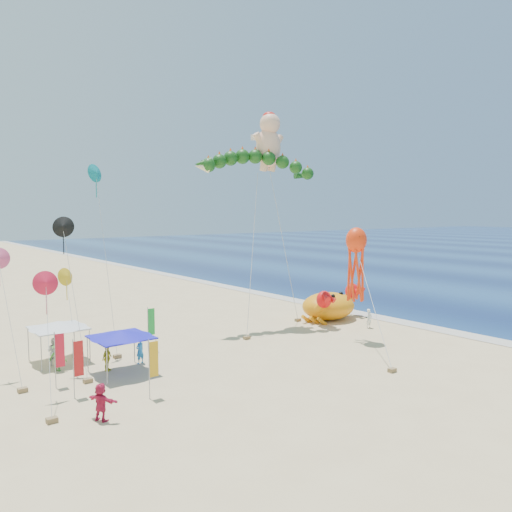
{
  "coord_description": "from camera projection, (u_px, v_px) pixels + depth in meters",
  "views": [
    {
      "loc": [
        -25.68,
        -27.87,
        9.84
      ],
      "look_at": [
        -2.0,
        2.0,
        6.5
      ],
      "focal_mm": 35.0,
      "sensor_mm": 36.0,
      "label": 1
    }
  ],
  "objects": [
    {
      "name": "cherub_kite",
      "position": [
        269.0,
        140.0,
        43.57
      ],
      "size": [
        3.61,
        2.71,
        18.56
      ],
      "color": "#FABC98",
      "rests_on": "ground"
    },
    {
      "name": "canopy_white",
      "position": [
        58.0,
        325.0,
        32.84
      ],
      "size": [
        3.6,
        3.6,
        2.71
      ],
      "color": "gray",
      "rests_on": "ground"
    },
    {
      "name": "octopus_kite",
      "position": [
        356.0,
        259.0,
        38.06
      ],
      "size": [
        5.41,
        7.6,
        8.7
      ],
      "color": "#FE360D",
      "rests_on": "ground"
    },
    {
      "name": "foam_strip",
      "position": [
        388.0,
        319.0,
        45.94
      ],
      "size": [
        320.0,
        320.0,
        0.0
      ],
      "primitive_type": "plane",
      "color": "silver",
      "rests_on": "ground"
    },
    {
      "name": "canopy_blue",
      "position": [
        121.0,
        334.0,
        30.42
      ],
      "size": [
        3.66,
        3.66,
        2.71
      ],
      "color": "gray",
      "rests_on": "ground"
    },
    {
      "name": "dragon_kite",
      "position": [
        256.0,
        167.0,
        42.15
      ],
      "size": [
        10.74,
        5.58,
        14.84
      ],
      "color": "#123F11",
      "rests_on": "ground"
    },
    {
      "name": "small_kites",
      "position": [
        59.0,
        255.0,
        31.14
      ],
      "size": [
        8.08,
        12.0,
        13.23
      ],
      "color": "#DF4A77",
      "rests_on": "ground"
    },
    {
      "name": "crab_inflatable",
      "position": [
        329.0,
        305.0,
        45.8
      ],
      "size": [
        7.08,
        5.56,
        3.1
      ],
      "color": "orange",
      "rests_on": "ground"
    },
    {
      "name": "beachgoers",
      "position": [
        112.0,
        362.0,
        29.86
      ],
      "size": [
        26.0,
        11.73,
        1.82
      ],
      "color": "gold",
      "rests_on": "ground"
    },
    {
      "name": "feather_flags",
      "position": [
        113.0,
        347.0,
        29.04
      ],
      "size": [
        7.97,
        8.42,
        3.2
      ],
      "color": "gray",
      "rests_on": "ground"
    },
    {
      "name": "ground",
      "position": [
        292.0,
        340.0,
        38.51
      ],
      "size": [
        320.0,
        320.0,
        0.0
      ],
      "primitive_type": "plane",
      "color": "#D1B784",
      "rests_on": "ground"
    }
  ]
}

